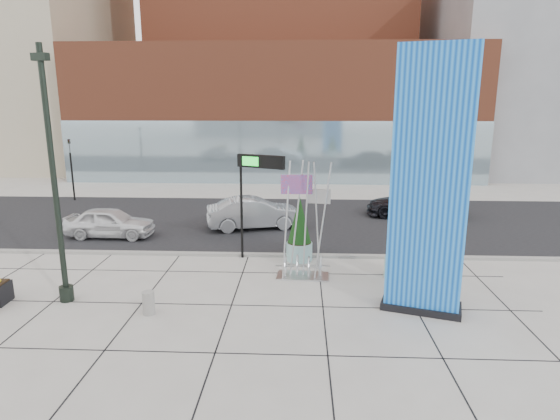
{
  "coord_description": "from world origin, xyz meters",
  "views": [
    {
      "loc": [
        3.25,
        -15.16,
        6.57
      ],
      "look_at": [
        2.46,
        2.0,
        2.53
      ],
      "focal_mm": 30.0,
      "sensor_mm": 36.0,
      "label": 1
    }
  ],
  "objects_px": {
    "blue_pylon": "(429,189)",
    "car_white_west": "(110,223)",
    "lamp_post": "(56,203)",
    "concrete_bollard": "(149,303)",
    "public_art_sculpture": "(304,247)",
    "car_silver_mid": "(255,213)",
    "overhead_street_sign": "(259,169)"
  },
  "relations": [
    {
      "from": "blue_pylon",
      "to": "overhead_street_sign",
      "type": "xyz_separation_m",
      "value": [
        -5.62,
        4.82,
        -0.13
      ]
    },
    {
      "from": "overhead_street_sign",
      "to": "car_white_west",
      "type": "bearing_deg",
      "value": -176.21
    },
    {
      "from": "blue_pylon",
      "to": "public_art_sculpture",
      "type": "distance_m",
      "value": 5.41
    },
    {
      "from": "lamp_post",
      "to": "public_art_sculpture",
      "type": "distance_m",
      "value": 8.64
    },
    {
      "from": "public_art_sculpture",
      "to": "overhead_street_sign",
      "type": "distance_m",
      "value": 3.86
    },
    {
      "from": "lamp_post",
      "to": "overhead_street_sign",
      "type": "distance_m",
      "value": 7.7
    },
    {
      "from": "overhead_street_sign",
      "to": "public_art_sculpture",
      "type": "bearing_deg",
      "value": -25.19
    },
    {
      "from": "concrete_bollard",
      "to": "car_white_west",
      "type": "bearing_deg",
      "value": 118.92
    },
    {
      "from": "blue_pylon",
      "to": "concrete_bollard",
      "type": "height_order",
      "value": "blue_pylon"
    },
    {
      "from": "concrete_bollard",
      "to": "car_silver_mid",
      "type": "xyz_separation_m",
      "value": [
        2.33,
        10.25,
        0.44
      ]
    },
    {
      "from": "blue_pylon",
      "to": "lamp_post",
      "type": "distance_m",
      "value": 11.74
    },
    {
      "from": "blue_pylon",
      "to": "lamp_post",
      "type": "xyz_separation_m",
      "value": [
        -11.72,
        0.14,
        -0.57
      ]
    },
    {
      "from": "public_art_sculpture",
      "to": "car_white_west",
      "type": "distance_m",
      "value": 10.66
    },
    {
      "from": "lamp_post",
      "to": "car_white_west",
      "type": "distance_m",
      "value": 8.05
    },
    {
      "from": "blue_pylon",
      "to": "car_silver_mid",
      "type": "xyz_separation_m",
      "value": [
        -6.31,
        9.52,
        -3.13
      ]
    },
    {
      "from": "public_art_sculpture",
      "to": "car_white_west",
      "type": "height_order",
      "value": "public_art_sculpture"
    },
    {
      "from": "lamp_post",
      "to": "concrete_bollard",
      "type": "distance_m",
      "value": 4.39
    },
    {
      "from": "concrete_bollard",
      "to": "car_silver_mid",
      "type": "bearing_deg",
      "value": 77.19
    },
    {
      "from": "concrete_bollard",
      "to": "car_white_west",
      "type": "height_order",
      "value": "car_white_west"
    },
    {
      "from": "concrete_bollard",
      "to": "car_white_west",
      "type": "distance_m",
      "value": 9.51
    },
    {
      "from": "overhead_street_sign",
      "to": "car_silver_mid",
      "type": "xyz_separation_m",
      "value": [
        -0.69,
        4.7,
        -3.0
      ]
    },
    {
      "from": "concrete_bollard",
      "to": "overhead_street_sign",
      "type": "height_order",
      "value": "overhead_street_sign"
    },
    {
      "from": "blue_pylon",
      "to": "concrete_bollard",
      "type": "xyz_separation_m",
      "value": [
        -8.64,
        -0.73,
        -3.58
      ]
    },
    {
      "from": "public_art_sculpture",
      "to": "car_silver_mid",
      "type": "bearing_deg",
      "value": 113.48
    },
    {
      "from": "blue_pylon",
      "to": "car_white_west",
      "type": "relative_size",
      "value": 1.91
    },
    {
      "from": "lamp_post",
      "to": "overhead_street_sign",
      "type": "height_order",
      "value": "lamp_post"
    },
    {
      "from": "public_art_sculpture",
      "to": "car_white_west",
      "type": "relative_size",
      "value": 1.04
    },
    {
      "from": "overhead_street_sign",
      "to": "car_silver_mid",
      "type": "relative_size",
      "value": 0.9
    },
    {
      "from": "blue_pylon",
      "to": "car_white_west",
      "type": "height_order",
      "value": "blue_pylon"
    },
    {
      "from": "blue_pylon",
      "to": "overhead_street_sign",
      "type": "bearing_deg",
      "value": 157.07
    },
    {
      "from": "public_art_sculpture",
      "to": "lamp_post",
      "type": "bearing_deg",
      "value": -159.04
    },
    {
      "from": "blue_pylon",
      "to": "car_silver_mid",
      "type": "bearing_deg",
      "value": 141.25
    }
  ]
}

